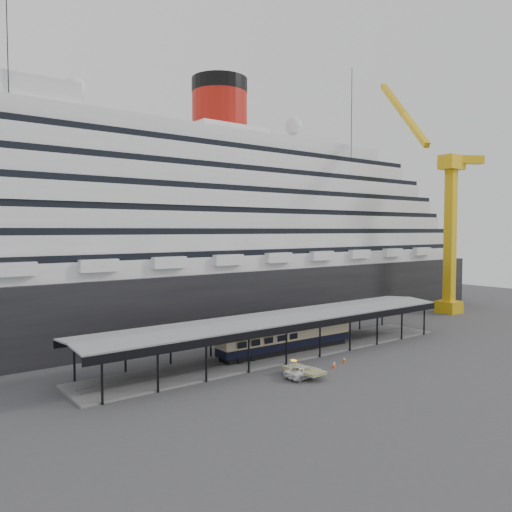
# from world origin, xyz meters

# --- Properties ---
(ground) EXTENTS (200.00, 200.00, 0.00)m
(ground) POSITION_xyz_m (0.00, 0.00, 0.00)
(ground) COLOR #3D3D40
(ground) RESTS_ON ground
(cruise_ship) EXTENTS (130.00, 30.00, 43.90)m
(cruise_ship) POSITION_xyz_m (0.05, 32.00, 18.35)
(cruise_ship) COLOR black
(cruise_ship) RESTS_ON ground
(platform_canopy) EXTENTS (56.00, 9.18, 5.30)m
(platform_canopy) POSITION_xyz_m (0.00, 5.00, 2.36)
(platform_canopy) COLOR slate
(platform_canopy) RESTS_ON ground
(crane_yellow) EXTENTS (23.83, 18.78, 47.60)m
(crane_yellow) POSITION_xyz_m (47.06, 10.54, 19.96)
(crane_yellow) COLOR gold
(crane_yellow) RESTS_ON ground
(port_truck) EXTENTS (4.94, 2.48, 1.34)m
(port_truck) POSITION_xyz_m (-4.85, -4.37, 0.67)
(port_truck) COLOR white
(port_truck) RESTS_ON ground
(pullman_carriage) EXTENTS (20.96, 3.27, 20.51)m
(pullman_carriage) POSITION_xyz_m (0.75, 5.00, 2.51)
(pullman_carriage) COLOR black
(pullman_carriage) RESTS_ON ground
(traffic_cone_left) EXTENTS (0.45, 0.45, 0.68)m
(traffic_cone_left) POSITION_xyz_m (0.59, -3.78, 0.34)
(traffic_cone_left) COLOR red
(traffic_cone_left) RESTS_ON ground
(traffic_cone_mid) EXTENTS (0.53, 0.53, 0.83)m
(traffic_cone_mid) POSITION_xyz_m (0.97, -3.48, 0.41)
(traffic_cone_mid) COLOR #D3490B
(traffic_cone_mid) RESTS_ON ground
(traffic_cone_right) EXTENTS (0.52, 0.52, 0.79)m
(traffic_cone_right) POSITION_xyz_m (3.41, -2.86, 0.39)
(traffic_cone_right) COLOR #CF3F0B
(traffic_cone_right) RESTS_ON ground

